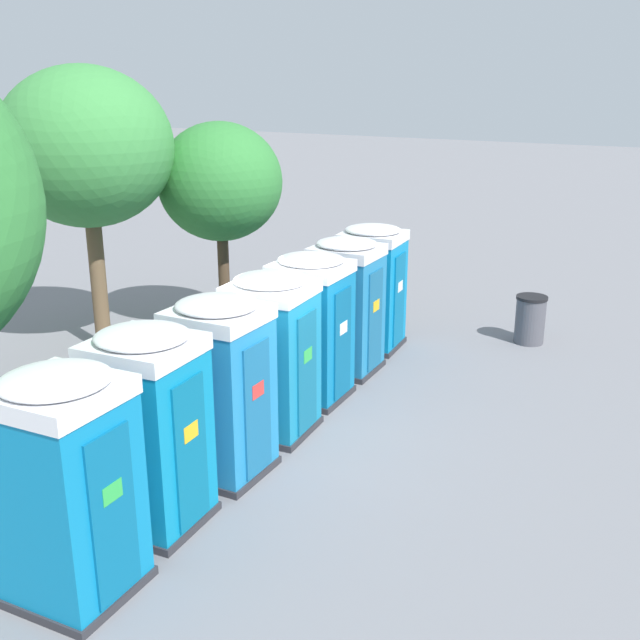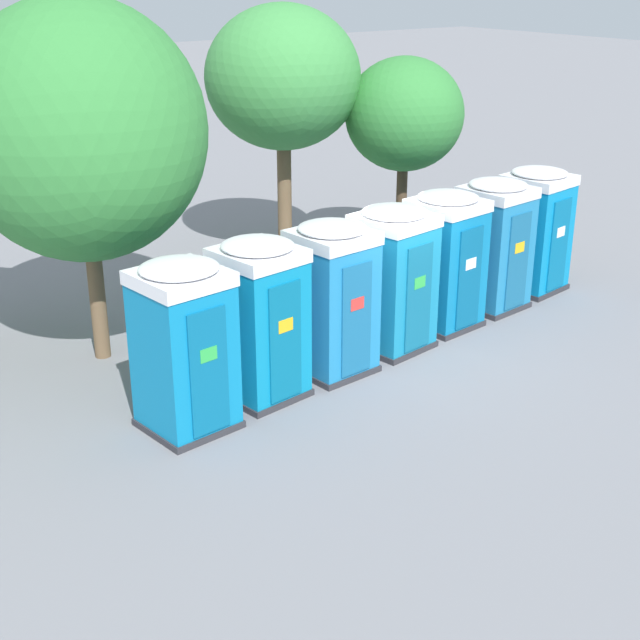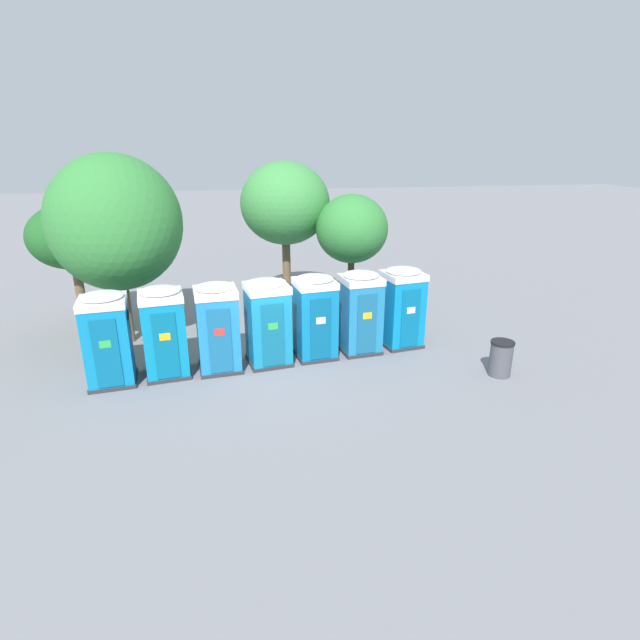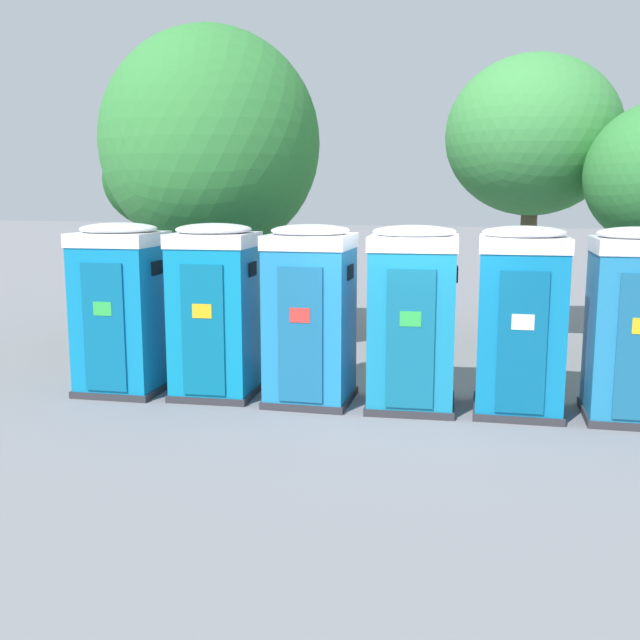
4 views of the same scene
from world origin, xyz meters
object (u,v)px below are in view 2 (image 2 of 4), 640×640
Objects in this scene: street_tree_1 at (283,79)px; portapotty_4 at (445,260)px; portapotty_0 at (184,346)px; street_tree_3 at (81,132)px; portapotty_1 at (260,319)px; portapotty_3 at (393,278)px; portapotty_6 at (535,229)px; portapotty_5 at (494,244)px; street_tree_2 at (404,115)px; portapotty_2 at (332,298)px.

portapotty_4 is at bearing -87.48° from street_tree_1.
street_tree_3 is at bearing 90.48° from portapotty_0.
portapotty_1 is 1.00× the size of portapotty_4.
portapotty_3 is 1.00× the size of portapotty_6.
street_tree_3 reaches higher than portapotty_5.
street_tree_1 reaches higher than portapotty_6.
portapotty_4 is 5.69m from street_tree_1.
portapotty_6 is 6.16m from street_tree_1.
portapotty_0 is at bearing -89.52° from street_tree_3.
portapotty_5 is at bearing -170.48° from portapotty_6.
portapotty_0 and portapotty_4 have the same top height.
street_tree_1 reaches higher than portapotty_3.
portapotty_2 is at bearing -140.77° from street_tree_2.
street_tree_1 is 0.94× the size of street_tree_3.
portapotty_4 is 6.73m from street_tree_3.
portapotty_1 is 7.75m from street_tree_2.
portapotty_2 is at bearing 3.74° from portapotty_1.
portapotty_3 is 1.00× the size of portapotty_4.
street_tree_3 is (-4.32, 2.58, 2.58)m from portapotty_3.
portapotty_3 is at bearing -172.37° from portapotty_5.
street_tree_1 reaches higher than portapotty_2.
portapotty_3 is 1.44m from portapotty_4.
portapotty_1 is 2.89m from portapotty_3.
portapotty_0 is 8.40m from street_tree_1.
portapotty_2 and portapotty_6 have the same top height.
portapotty_4 is 4.54m from street_tree_2.
portapotty_2 is 4.33m from portapotty_5.
portapotty_1 is 1.00× the size of portapotty_3.
street_tree_3 is at bearing 157.72° from portapotty_4.
portapotty_1 is 0.57× the size of street_tree_2.
street_tree_3 is at bearing -171.10° from street_tree_2.
portapotty_0 is 7.21m from portapotty_5.
portapotty_4 is (5.72, 0.75, 0.00)m from portapotty_0.
portapotty_1 is 7.21m from portapotty_6.
portapotty_0 is 0.46× the size of street_tree_1.
portapotty_3 and portapotty_4 have the same top height.
portapotty_5 is 0.43× the size of street_tree_3.
street_tree_3 is at bearing 167.20° from portapotty_6.
portapotty_4 is at bearing 6.52° from portapotty_1.
portapotty_3 is at bearing -30.80° from street_tree_3.
street_tree_1 is at bearing 147.60° from street_tree_2.
portapotty_6 is at bearing 8.26° from portapotty_3.
portapotty_3 is 2.89m from portapotty_5.
portapotty_3 is 1.00× the size of portapotty_5.
portapotty_0 and portapotty_3 have the same top height.
portapotty_6 is at bearing 7.60° from portapotty_0.
street_tree_3 is (-2.89, 2.75, 2.58)m from portapotty_2.
street_tree_2 is (0.56, 3.41, 1.97)m from portapotty_5.
portapotty_3 is 5.66m from street_tree_3.
portapotty_0 is 1.00× the size of portapotty_2.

